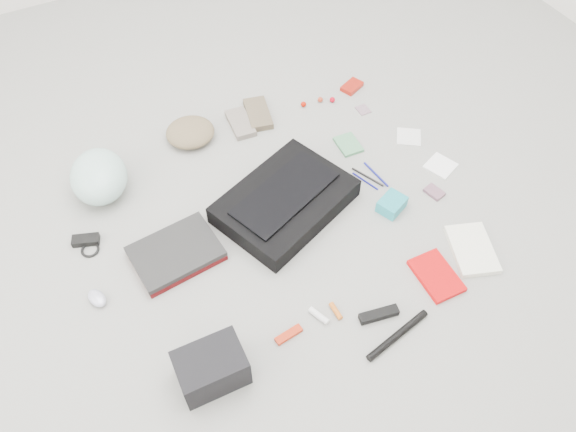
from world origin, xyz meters
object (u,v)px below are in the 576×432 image
messenger_bag (285,201)px  camera_bag (211,368)px  accordion_wallet (392,204)px  book_red (436,276)px  laptop (175,251)px  bike_helmet (99,176)px

messenger_bag → camera_bag: 0.73m
camera_bag → accordion_wallet: size_ratio=2.02×
book_red → accordion_wallet: size_ratio=1.84×
messenger_bag → book_red: bearing=-78.8°
camera_bag → laptop: bearing=85.4°
messenger_bag → camera_bag: bearing=-156.8°
camera_bag → book_red: (0.87, -0.03, -0.06)m
messenger_bag → book_red: (0.34, -0.54, -0.03)m
laptop → accordion_wallet: size_ratio=2.97×
camera_bag → accordion_wallet: (0.90, 0.31, -0.04)m
messenger_bag → accordion_wallet: messenger_bag is taller
laptop → camera_bag: 0.50m
laptop → camera_bag: camera_bag is taller
bike_helmet → accordion_wallet: size_ratio=2.64×
laptop → bike_helmet: (-0.15, 0.44, 0.05)m
messenger_bag → accordion_wallet: size_ratio=4.80×
laptop → accordion_wallet: accordion_wallet is taller
laptop → book_red: (0.80, -0.53, -0.02)m
laptop → book_red: 0.96m
messenger_bag → bike_helmet: size_ratio=1.82×
bike_helmet → accordion_wallet: (0.99, -0.63, -0.06)m
bike_helmet → book_red: (0.95, -0.97, -0.07)m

